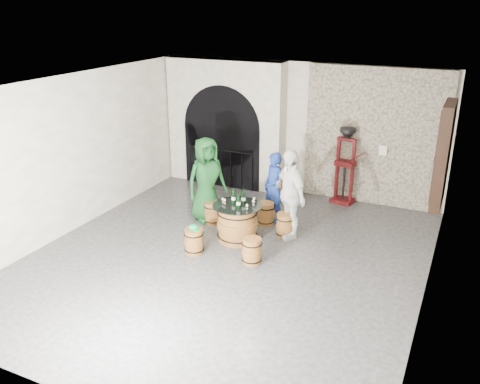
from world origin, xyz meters
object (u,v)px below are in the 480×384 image
at_px(wine_bottle_center, 238,202).
at_px(person_white, 290,194).
at_px(person_blue, 274,187).
at_px(corking_press, 346,160).
at_px(wine_bottle_left, 234,197).
at_px(barrel_table, 237,223).
at_px(barrel_stool_right, 285,225).
at_px(person_green, 207,180).
at_px(barrel_stool_near_left, 194,241).
at_px(barrel_stool_near_right, 252,251).
at_px(side_barrel, 278,185).
at_px(barrel_stool_left, 213,213).
at_px(barrel_stool_far, 266,214).
at_px(wine_bottle_right, 244,197).

bearing_deg(wine_bottle_center, person_white, 43.87).
relative_size(person_blue, wine_bottle_center, 4.72).
bearing_deg(person_blue, corking_press, 87.44).
bearing_deg(wine_bottle_left, corking_press, 61.81).
bearing_deg(person_white, barrel_table, -102.62).
height_order(barrel_stool_right, wine_bottle_center, wine_bottle_center).
xyz_separation_m(barrel_table, person_green, (-1.04, 0.65, 0.55)).
xyz_separation_m(barrel_stool_right, person_white, (0.06, 0.04, 0.68)).
bearing_deg(barrel_stool_near_left, person_blue, 69.11).
bearing_deg(barrel_stool_near_right, side_barrel, 103.08).
bearing_deg(barrel_stool_left, person_green, 147.95).
bearing_deg(wine_bottle_left, barrel_stool_near_left, -113.73).
height_order(barrel_stool_right, person_blue, person_blue).
bearing_deg(wine_bottle_left, barrel_stool_far, 69.74).
height_order(barrel_stool_far, wine_bottle_right, wine_bottle_right).
xyz_separation_m(barrel_table, barrel_stool_right, (0.81, 0.57, -0.13)).
bearing_deg(barrel_stool_right, wine_bottle_center, -135.52).
bearing_deg(person_white, wine_bottle_left, -108.58).
relative_size(wine_bottle_left, wine_bottle_right, 1.00).
bearing_deg(wine_bottle_center, wine_bottle_right, 92.15).
height_order(barrel_stool_near_left, wine_bottle_center, wine_bottle_center).
bearing_deg(barrel_stool_left, person_white, 3.06).
bearing_deg(barrel_stool_near_right, wine_bottle_right, 123.45).
bearing_deg(wine_bottle_right, barrel_stool_near_left, -121.38).
height_order(wine_bottle_center, wine_bottle_right, same).
relative_size(barrel_table, barrel_stool_far, 2.01).
relative_size(barrel_stool_near_right, wine_bottle_right, 1.51).
distance_m(barrel_stool_left, corking_press, 3.37).
xyz_separation_m(barrel_stool_near_right, person_green, (-1.70, 1.40, 0.68)).
bearing_deg(barrel_stool_left, corking_press, 46.58).
distance_m(barrel_stool_left, barrel_stool_right, 1.65).
bearing_deg(wine_bottle_right, barrel_stool_far, 80.43).
height_order(person_white, side_barrel, person_white).
bearing_deg(barrel_stool_near_left, wine_bottle_left, 66.27).
bearing_deg(barrel_stool_left, barrel_stool_near_right, -40.45).
height_order(barrel_stool_right, person_green, person_green).
bearing_deg(wine_bottle_left, wine_bottle_center, -44.12).
bearing_deg(person_white, barrel_stool_left, -135.03).
distance_m(barrel_stool_near_right, wine_bottle_center, 1.06).
distance_m(barrel_stool_near_right, side_barrel, 3.43).
height_order(barrel_stool_near_right, person_blue, person_blue).
bearing_deg(corking_press, barrel_table, -104.10).
xyz_separation_m(wine_bottle_center, wine_bottle_right, (-0.01, 0.25, 0.00)).
relative_size(barrel_stool_left, barrel_stool_near_right, 1.00).
height_order(barrel_stool_near_right, person_green, person_green).
xyz_separation_m(barrel_stool_near_left, person_green, (-0.53, 1.50, 0.68)).
distance_m(barrel_stool_far, wine_bottle_right, 1.07).
distance_m(wine_bottle_right, side_barrel, 2.55).
xyz_separation_m(barrel_stool_right, barrel_stool_near_left, (-1.32, -1.42, 0.00)).
height_order(barrel_stool_far, person_blue, person_blue).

